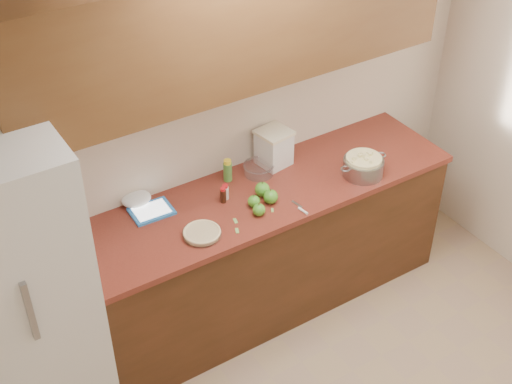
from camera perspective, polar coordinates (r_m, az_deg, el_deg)
room_shell at (r=3.14m, az=14.20°, el=-8.52°), size 3.60×3.60×3.60m
counter_run at (r=4.53m, az=-0.36°, el=-4.95°), size 2.64×0.68×0.92m
upper_cabinets at (r=3.83m, az=-1.71°, el=13.29°), size 2.60×0.34×0.70m
fridge at (r=3.84m, az=-18.77°, el=-7.77°), size 0.70×0.70×1.80m
pie at (r=3.95m, az=-4.34°, el=-3.30°), size 0.22×0.22×0.03m
colander at (r=4.43m, az=8.57°, el=2.06°), size 0.34×0.25×0.13m
flour_canister at (r=4.45m, az=1.44°, el=3.60°), size 0.22×0.22×0.24m
tablet at (r=4.15m, az=-8.36°, el=-1.52°), size 0.25×0.19×0.02m
paring_knife at (r=4.13m, az=3.70°, el=-1.42°), size 0.04×0.16×0.01m
lemon_bottle at (r=4.33m, az=-2.28°, el=1.72°), size 0.05×0.05×0.15m
cinnamon_shaker at (r=4.19m, az=-2.47°, el=-0.00°), size 0.04×0.04×0.10m
vanilla_bottle at (r=4.17m, az=-2.64°, el=-0.26°), size 0.04×0.04×0.10m
mixing_bowl at (r=4.40m, az=0.22°, el=1.90°), size 0.19×0.19×0.07m
paper_towel at (r=4.21m, az=-9.56°, el=-0.54°), size 0.18×0.15×0.07m
apple_left at (r=4.13m, az=-0.17°, el=-0.75°), size 0.07×0.07×0.09m
apple_center at (r=4.21m, az=0.50°, el=0.21°), size 0.09×0.09×0.10m
apple_front at (r=4.07m, az=0.24°, el=-1.43°), size 0.07×0.07×0.09m
apple_extra at (r=4.16m, az=1.18°, el=-0.38°), size 0.09×0.09×0.10m
peel_a at (r=4.22m, az=1.14°, el=-0.43°), size 0.02×0.05×0.00m
peel_b at (r=4.13m, az=1.32°, el=-1.46°), size 0.03×0.04×0.00m
peel_c at (r=4.05m, az=-1.66°, el=-2.32°), size 0.03×0.05×0.00m
peel_d at (r=3.98m, az=-1.53°, el=-3.11°), size 0.03×0.05×0.00m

